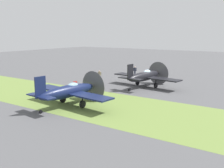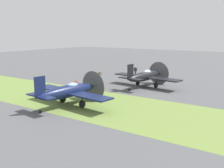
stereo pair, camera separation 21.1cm
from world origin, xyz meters
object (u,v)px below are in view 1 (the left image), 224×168
(ground_crew_mechanic, at_px, (135,71))
(fuel_drum, at_px, (75,85))
(airplane_wingman, at_px, (69,91))
(ground_crew_chief, at_px, (99,76))
(airplane_lead, at_px, (145,76))
(supply_crate, at_px, (93,85))

(ground_crew_mechanic, height_order, fuel_drum, ground_crew_mechanic)
(airplane_wingman, bearing_deg, ground_crew_mechanic, 106.89)
(airplane_wingman, xyz_separation_m, ground_crew_mechanic, (-4.24, 21.64, -0.69))
(airplane_wingman, xyz_separation_m, ground_crew_chief, (-6.32, 13.72, -0.69))
(airplane_lead, distance_m, ground_crew_chief, 8.32)
(airplane_wingman, distance_m, fuel_drum, 9.69)
(supply_crate, bearing_deg, airplane_lead, 36.73)
(ground_crew_chief, bearing_deg, airplane_lead, 120.73)
(airplane_lead, relative_size, ground_crew_chief, 6.19)
(ground_crew_mechanic, relative_size, fuel_drum, 1.92)
(ground_crew_chief, distance_m, fuel_drum, 6.23)
(airplane_wingman, relative_size, ground_crew_chief, 6.23)
(airplane_lead, height_order, fuel_drum, airplane_lead)
(airplane_wingman, relative_size, ground_crew_mechanic, 6.23)
(ground_crew_mechanic, bearing_deg, fuel_drum, -115.80)
(airplane_wingman, height_order, ground_crew_mechanic, airplane_wingman)
(airplane_lead, height_order, airplane_wingman, airplane_wingman)
(ground_crew_mechanic, bearing_deg, airplane_wingman, -97.57)
(ground_crew_mechanic, distance_m, fuel_drum, 14.24)
(ground_crew_mechanic, xyz_separation_m, fuel_drum, (-1.77, -14.12, -0.46))
(ground_crew_chief, bearing_deg, ground_crew_mechanic, -163.79)
(airplane_lead, height_order, ground_crew_chief, airplane_lead)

